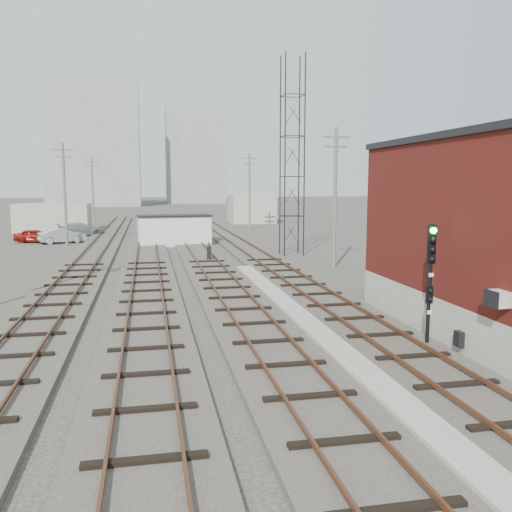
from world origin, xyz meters
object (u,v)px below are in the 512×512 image
object	(u,v)px
site_trailer	(174,230)
signal_mast	(430,276)
car_silver	(62,236)
car_red	(35,236)
switch_stand	(209,253)
car_grey	(81,229)

from	to	relation	value
site_trailer	signal_mast	bearing A→B (deg)	-83.17
site_trailer	car_silver	bearing A→B (deg)	154.28
signal_mast	car_red	bearing A→B (deg)	117.51
car_silver	car_red	bearing A→B (deg)	47.51
site_trailer	car_silver	size ratio (longest dim) A/B	1.59
car_red	car_silver	distance (m)	2.72
switch_stand	car_grey	distance (m)	24.43
car_grey	signal_mast	bearing A→B (deg)	-172.94
car_red	car_grey	world-z (taller)	car_grey
car_grey	car_red	bearing A→B (deg)	136.83
car_silver	car_grey	xyz separation A→B (m)	(0.86, 6.89, 0.01)
signal_mast	site_trailer	distance (m)	33.23
switch_stand	car_grey	world-z (taller)	switch_stand
signal_mast	car_grey	size ratio (longest dim) A/B	0.87
signal_mast	site_trailer	size ratio (longest dim) A/B	0.63
switch_stand	car_silver	size ratio (longest dim) A/B	0.32
car_red	car_grey	bearing A→B (deg)	-20.50
signal_mast	switch_stand	bearing A→B (deg)	102.88
site_trailer	car_grey	xyz separation A→B (m)	(-9.24, 10.72, -0.67)
car_red	car_silver	xyz separation A→B (m)	(2.54, -0.97, 0.06)
site_trailer	car_red	bearing A→B (deg)	154.26
switch_stand	car_red	size ratio (longest dim) A/B	0.36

